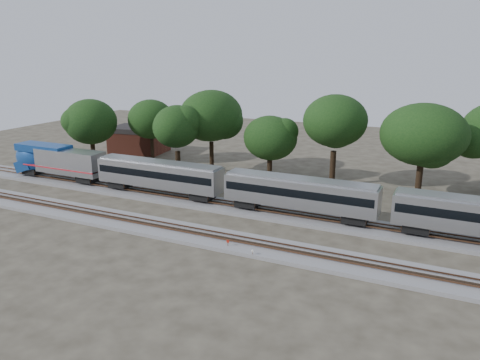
# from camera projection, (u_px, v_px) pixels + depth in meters

# --- Properties ---
(ground) EXTENTS (160.00, 160.00, 0.00)m
(ground) POSITION_uv_depth(u_px,v_px,m) (223.00, 226.00, 53.80)
(ground) COLOR #383328
(ground) RESTS_ON ground
(track_far) EXTENTS (160.00, 5.00, 0.73)m
(track_far) POSITION_uv_depth(u_px,v_px,m) (245.00, 209.00, 58.97)
(track_far) COLOR slate
(track_far) RESTS_ON ground
(track_near) EXTENTS (160.00, 5.00, 0.73)m
(track_near) POSITION_uv_depth(u_px,v_px,m) (206.00, 237.00, 50.26)
(track_near) COLOR slate
(track_near) RESTS_ON ground
(train) EXTENTS (95.86, 3.31, 4.88)m
(train) POSITION_uv_depth(u_px,v_px,m) (301.00, 192.00, 55.13)
(train) COLOR #AAADB2
(train) RESTS_ON ground
(switch_stand_red) EXTENTS (0.33, 0.07, 1.05)m
(switch_stand_red) POSITION_uv_depth(u_px,v_px,m) (228.00, 243.00, 47.40)
(switch_stand_red) COLOR #512D19
(switch_stand_red) RESTS_ON ground
(switch_stand_white) EXTENTS (0.27, 0.15, 0.91)m
(switch_stand_white) POSITION_uv_depth(u_px,v_px,m) (252.00, 253.00, 45.43)
(switch_stand_white) COLOR #512D19
(switch_stand_white) RESTS_ON ground
(switch_lever) EXTENTS (0.57, 0.45, 0.30)m
(switch_lever) POSITION_uv_depth(u_px,v_px,m) (245.00, 250.00, 47.02)
(switch_lever) COLOR #512D19
(switch_lever) RESTS_ON ground
(brick_building) EXTENTS (11.27, 8.66, 4.99)m
(brick_building) POSITION_uv_depth(u_px,v_px,m) (139.00, 139.00, 92.00)
(brick_building) COLOR brown
(brick_building) RESTS_ON ground
(tree_0) EXTENTS (7.70, 7.70, 10.85)m
(tree_0) POSITION_uv_depth(u_px,v_px,m) (91.00, 122.00, 80.47)
(tree_0) COLOR black
(tree_0) RESTS_ON ground
(tree_1) EXTENTS (7.87, 7.87, 11.10)m
(tree_1) POSITION_uv_depth(u_px,v_px,m) (151.00, 119.00, 82.19)
(tree_1) COLOR black
(tree_1) RESTS_ON ground
(tree_2) EXTENTS (8.47, 8.47, 11.94)m
(tree_2) POSITION_uv_depth(u_px,v_px,m) (177.00, 127.00, 70.84)
(tree_2) COLOR black
(tree_2) RESTS_ON ground
(tree_3) EXTENTS (9.48, 9.48, 13.36)m
(tree_3) POSITION_uv_depth(u_px,v_px,m) (211.00, 116.00, 75.03)
(tree_3) COLOR black
(tree_3) RESTS_ON ground
(tree_4) EXTENTS (6.69, 6.69, 9.43)m
(tree_4) POSITION_uv_depth(u_px,v_px,m) (270.00, 138.00, 71.17)
(tree_4) COLOR black
(tree_4) RESTS_ON ground
(tree_5) EXTENTS (9.84, 9.84, 13.88)m
(tree_5) POSITION_uv_depth(u_px,v_px,m) (335.00, 121.00, 67.32)
(tree_5) COLOR black
(tree_5) RESTS_ON ground
(tree_6) EXTENTS (8.94, 8.94, 12.61)m
(tree_6) POSITION_uv_depth(u_px,v_px,m) (424.00, 135.00, 61.43)
(tree_6) COLOR black
(tree_6) RESTS_ON ground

